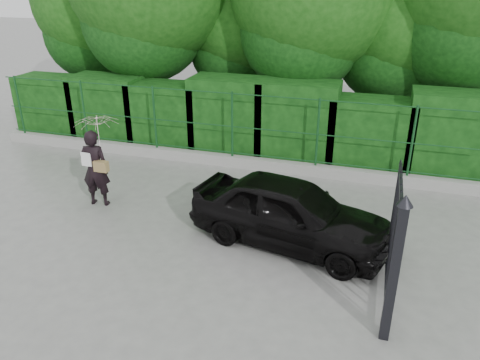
# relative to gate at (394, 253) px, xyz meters

# --- Properties ---
(ground) EXTENTS (80.00, 80.00, 0.00)m
(ground) POSITION_rel_gate_xyz_m (-4.60, 0.72, -1.19)
(ground) COLOR gray
(kerb) EXTENTS (14.00, 0.25, 0.30)m
(kerb) POSITION_rel_gate_xyz_m (-4.60, 5.22, -1.04)
(kerb) COLOR #9E9E99
(kerb) RESTS_ON ground
(fence) EXTENTS (14.13, 0.06, 1.80)m
(fence) POSITION_rel_gate_xyz_m (-4.38, 5.22, 0.01)
(fence) COLOR #12421B
(fence) RESTS_ON kerb
(hedge) EXTENTS (14.20, 1.20, 2.26)m
(hedge) POSITION_rel_gate_xyz_m (-4.46, 6.22, -0.14)
(hedge) COLOR black
(hedge) RESTS_ON ground
(gate) EXTENTS (0.22, 2.33, 2.36)m
(gate) POSITION_rel_gate_xyz_m (0.00, 0.00, 0.00)
(gate) COLOR black
(gate) RESTS_ON ground
(woman) EXTENTS (0.99, 0.99, 2.12)m
(woman) POSITION_rel_gate_xyz_m (-6.37, 2.15, 0.20)
(woman) COLOR black
(woman) RESTS_ON ground
(car) EXTENTS (4.21, 2.37, 1.35)m
(car) POSITION_rel_gate_xyz_m (-1.89, 1.74, -0.51)
(car) COLOR black
(car) RESTS_ON ground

